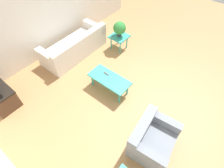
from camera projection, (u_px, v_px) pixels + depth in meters
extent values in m
plane|color=#A87A4C|center=(128.00, 92.00, 4.76)|extent=(14.00, 14.00, 0.00)
cube|color=white|center=(45.00, 9.00, 4.98)|extent=(0.12, 7.20, 2.70)
cube|color=silver|center=(75.00, 49.00, 5.66)|extent=(0.92, 2.18, 0.40)
cube|color=silver|center=(81.00, 43.00, 5.23)|extent=(0.23, 2.16, 0.35)
cube|color=silver|center=(94.00, 27.00, 5.92)|extent=(0.89, 0.21, 0.23)
cube|color=silver|center=(48.00, 57.00, 4.92)|extent=(0.89, 0.21, 0.23)
cube|color=slate|center=(153.00, 142.00, 3.64)|extent=(0.88, 1.04, 0.40)
cube|color=slate|center=(143.00, 127.00, 3.47)|extent=(0.30, 0.98, 0.32)
cube|color=slate|center=(147.00, 153.00, 3.19)|extent=(0.79, 0.24, 0.21)
cube|color=slate|center=(163.00, 120.00, 3.63)|extent=(0.79, 0.24, 0.21)
cube|color=teal|center=(109.00, 79.00, 4.49)|extent=(1.11, 0.51, 0.04)
cylinder|color=teal|center=(127.00, 89.00, 4.56)|extent=(0.05, 0.05, 0.41)
cylinder|color=teal|center=(101.00, 73.00, 4.94)|extent=(0.05, 0.05, 0.41)
cylinder|color=teal|center=(119.00, 97.00, 4.39)|extent=(0.05, 0.05, 0.41)
cylinder|color=teal|center=(92.00, 80.00, 4.77)|extent=(0.05, 0.05, 0.41)
cube|color=teal|center=(119.00, 36.00, 5.64)|extent=(0.55, 0.55, 0.04)
cylinder|color=teal|center=(127.00, 42.00, 5.84)|extent=(0.04, 0.04, 0.45)
cylinder|color=teal|center=(118.00, 38.00, 5.99)|extent=(0.04, 0.04, 0.45)
cylinder|color=teal|center=(120.00, 47.00, 5.65)|extent=(0.04, 0.04, 0.45)
cylinder|color=teal|center=(111.00, 43.00, 5.81)|extent=(0.04, 0.04, 0.45)
cube|color=#4C3323|center=(0.00, 97.00, 4.32)|extent=(0.85, 0.55, 0.53)
cylinder|color=#333338|center=(119.00, 34.00, 5.58)|extent=(0.13, 0.13, 0.12)
sphere|color=#2D7F38|center=(120.00, 28.00, 5.41)|extent=(0.40, 0.40, 0.40)
cube|color=#4C4C51|center=(106.00, 74.00, 4.57)|extent=(0.16, 0.05, 0.02)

